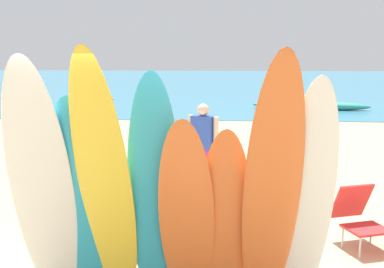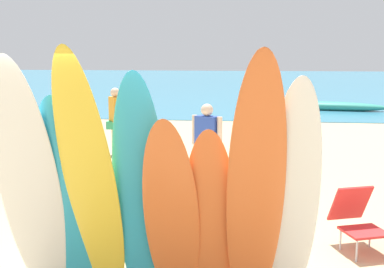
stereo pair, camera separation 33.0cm
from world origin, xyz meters
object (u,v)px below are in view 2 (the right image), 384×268
object	(u,v)px
distant_boat	(327,106)
beach_chair_red	(357,217)
surfboard_orange_6	(255,198)
beachgoer_by_water	(207,141)
surfboard_teal_1	(69,207)
surfboard_orange_4	(172,222)
surfboard_white_0	(30,191)
surfboard_teal_3	(141,199)
surfboard_rack	(168,238)
surfboard_white_7	(291,207)
beachgoer_photographing	(116,116)
surfboard_yellow_2	(91,189)
surfboard_orange_5	(210,226)

from	to	relation	value
distant_boat	beach_chair_red	bearing A→B (deg)	-97.02
surfboard_orange_6	beachgoer_by_water	size ratio (longest dim) A/B	1.73
surfboard_teal_1	surfboard_orange_6	world-z (taller)	surfboard_orange_6
surfboard_orange_4	distant_boat	distance (m)	17.57
surfboard_orange_4	distant_boat	xyz separation A→B (m)	(3.92, 17.11, -0.83)
surfboard_white_0	surfboard_orange_4	xyz separation A→B (m)	(1.29, 0.05, -0.26)
surfboard_teal_1	beachgoer_by_water	world-z (taller)	surfboard_teal_1
surfboard_teal_3	distant_boat	world-z (taller)	surfboard_teal_3
surfboard_rack	surfboard_orange_6	xyz separation A→B (m)	(0.88, -0.78, 0.69)
surfboard_rack	surfboard_teal_1	world-z (taller)	surfboard_teal_1
surfboard_white_7	beachgoer_photographing	world-z (taller)	surfboard_white_7
beachgoer_by_water	beach_chair_red	distance (m)	3.30
surfboard_yellow_2	surfboard_orange_5	world-z (taller)	surfboard_yellow_2
surfboard_rack	surfboard_teal_1	bearing A→B (deg)	-145.11
surfboard_orange_5	surfboard_yellow_2	bearing A→B (deg)	-175.45
surfboard_orange_4	surfboard_white_0	bearing A→B (deg)	-176.70
surfboard_yellow_2	beach_chair_red	xyz separation A→B (m)	(2.78, 2.12, -0.87)
beachgoer_by_water	beach_chair_red	world-z (taller)	beachgoer_by_water
surfboard_orange_5	distant_boat	distance (m)	17.45
surfboard_orange_5	beach_chair_red	bearing A→B (deg)	48.35
surfboard_white_0	surfboard_teal_3	xyz separation A→B (m)	(1.00, 0.09, -0.07)
surfboard_white_0	beach_chair_red	size ratio (longest dim) A/B	3.14
surfboard_teal_3	surfboard_white_7	xyz separation A→B (m)	(1.34, -0.07, -0.01)
surfboard_rack	surfboard_white_7	bearing A→B (deg)	-29.42
surfboard_orange_4	surfboard_orange_5	distance (m)	0.35
beachgoer_by_water	distant_boat	xyz separation A→B (m)	(3.96, 12.55, -0.73)
surfboard_white_7	surfboard_orange_4	bearing A→B (deg)	177.25
surfboard_teal_1	surfboard_teal_3	size ratio (longest dim) A/B	0.92
surfboard_yellow_2	surfboard_orange_6	size ratio (longest dim) A/B	1.00
surfboard_teal_1	beachgoer_by_water	size ratio (longest dim) A/B	1.44
surfboard_orange_4	beachgoer_photographing	size ratio (longest dim) A/B	1.32
surfboard_white_0	surfboard_orange_4	bearing A→B (deg)	-0.95
surfboard_orange_5	beachgoer_photographing	xyz separation A→B (m)	(-2.81, 7.48, -0.02)
surfboard_orange_4	surfboard_white_7	distance (m)	1.06
surfboard_white_0	surfboard_teal_1	size ratio (longest dim) A/B	1.17
surfboard_white_7	beach_chair_red	size ratio (longest dim) A/B	2.95
surfboard_white_7	beachgoer_by_water	world-z (taller)	surfboard_white_7
surfboard_rack	surfboard_white_7	world-z (taller)	surfboard_white_7
surfboard_white_0	surfboard_yellow_2	world-z (taller)	surfboard_yellow_2
surfboard_white_0	surfboard_yellow_2	xyz separation A→B (m)	(0.57, -0.00, 0.04)
surfboard_teal_1	distant_boat	size ratio (longest dim) A/B	0.46
surfboard_teal_1	surfboard_teal_3	xyz separation A→B (m)	(0.69, -0.02, 0.10)
beachgoer_photographing	surfboard_yellow_2	bearing A→B (deg)	158.93
surfboard_white_0	distant_boat	bearing A→B (deg)	70.10
surfboard_orange_4	surfboard_orange_5	world-z (taller)	surfboard_orange_4
surfboard_teal_1	distant_boat	distance (m)	17.75
surfboard_teal_3	surfboard_orange_4	distance (m)	0.35
beachgoer_photographing	distant_boat	size ratio (longest dim) A/B	0.33
surfboard_orange_5	surfboard_white_7	distance (m)	0.75
surfboard_teal_1	surfboard_white_0	bearing A→B (deg)	-161.88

